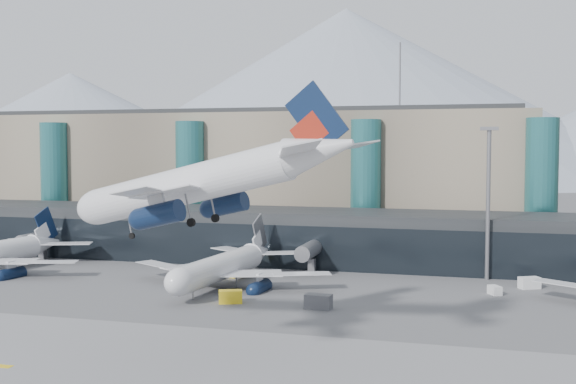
# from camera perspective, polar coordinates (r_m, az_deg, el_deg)

# --- Properties ---
(ground) EXTENTS (900.00, 900.00, 0.00)m
(ground) POSITION_cam_1_polar(r_m,az_deg,el_deg) (85.11, -5.87, -11.61)
(ground) COLOR #515154
(ground) RESTS_ON ground
(runway_strip) EXTENTS (400.00, 40.00, 0.04)m
(runway_strip) POSITION_cam_1_polar(r_m,az_deg,el_deg) (71.96, -10.41, -14.49)
(runway_strip) COLOR slate
(runway_strip) RESTS_ON ground
(runway_markings) EXTENTS (128.00, 1.00, 0.02)m
(runway_markings) POSITION_cam_1_polar(r_m,az_deg,el_deg) (71.95, -10.41, -14.47)
(runway_markings) COLOR gold
(runway_markings) RESTS_ON ground
(concourse) EXTENTS (170.00, 27.00, 10.00)m
(concourse) POSITION_cam_1_polar(r_m,az_deg,el_deg) (138.53, 2.95, -3.59)
(concourse) COLOR black
(concourse) RESTS_ON ground
(terminal_main) EXTENTS (130.00, 30.00, 31.00)m
(terminal_main) POSITION_cam_1_polar(r_m,az_deg,el_deg) (175.42, -2.67, 1.36)
(terminal_main) COLOR gray
(terminal_main) RESTS_ON ground
(teal_towers) EXTENTS (116.40, 19.40, 46.00)m
(teal_towers) POSITION_cam_1_polar(r_m,az_deg,el_deg) (157.23, -1.04, 0.58)
(teal_towers) COLOR #276B6E
(teal_towers) RESTS_ON ground
(mountain_ridge) EXTENTS (910.00, 400.00, 110.00)m
(mountain_ridge) POSITION_cam_1_polar(r_m,az_deg,el_deg) (457.14, 14.01, 6.43)
(mountain_ridge) COLOR gray
(mountain_ridge) RESTS_ON ground
(lightmast_mid) EXTENTS (3.00, 1.20, 25.60)m
(lightmast_mid) POSITION_cam_1_polar(r_m,az_deg,el_deg) (124.56, 15.54, -0.16)
(lightmast_mid) COLOR slate
(lightmast_mid) RESTS_ON ground
(hero_jet) EXTENTS (35.82, 35.54, 11.59)m
(hero_jet) POSITION_cam_1_polar(r_m,az_deg,el_deg) (76.36, -5.85, 1.68)
(hero_jet) COLOR silver
(hero_jet) RESTS_ON ground
(jet_parked_mid) EXTENTS (36.29, 35.81, 11.72)m
(jet_parked_mid) POSITION_cam_1_polar(r_m,az_deg,el_deg) (117.47, -4.67, -5.16)
(jet_parked_mid) COLOR silver
(jet_parked_mid) RESTS_ON ground
(veh_a) EXTENTS (3.65, 3.01, 1.79)m
(veh_a) POSITION_cam_1_polar(r_m,az_deg,el_deg) (139.58, -21.26, -5.47)
(veh_a) COLOR silver
(veh_a) RESTS_ON ground
(veh_b) EXTENTS (2.14, 2.87, 1.48)m
(veh_b) POSITION_cam_1_polar(r_m,az_deg,el_deg) (124.54, -4.23, -6.38)
(veh_b) COLOR gold
(veh_b) RESTS_ON ground
(veh_c) EXTENTS (3.76, 2.15, 2.03)m
(veh_c) POSITION_cam_1_polar(r_m,az_deg,el_deg) (100.33, 2.42, -8.65)
(veh_c) COLOR #4A4B4F
(veh_c) RESTS_ON ground
(veh_d) EXTENTS (3.61, 3.01, 1.82)m
(veh_d) POSITION_cam_1_polar(r_m,az_deg,el_deg) (120.39, 18.53, -6.82)
(veh_d) COLOR silver
(veh_d) RESTS_ON ground
(veh_g) EXTENTS (2.28, 2.68, 1.35)m
(veh_g) POSITION_cam_1_polar(r_m,az_deg,el_deg) (114.04, 16.02, -7.47)
(veh_g) COLOR silver
(veh_g) RESTS_ON ground
(veh_h) EXTENTS (3.72, 2.84, 1.83)m
(veh_h) POSITION_cam_1_polar(r_m,az_deg,el_deg) (104.19, -4.57, -8.25)
(veh_h) COLOR gold
(veh_h) RESTS_ON ground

